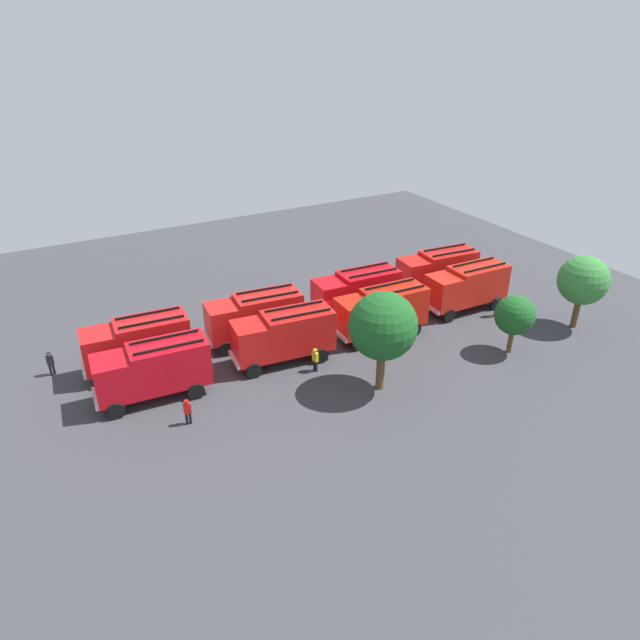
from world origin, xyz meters
TOP-DOWN VIEW (x-y plane):
  - ground_plane at (0.00, 0.00)m, footprint 63.13×63.13m
  - fire_truck_0 at (-12.97, -2.14)m, footprint 7.38×3.26m
  - fire_truck_1 at (-4.34, -1.72)m, footprint 7.33×3.09m
  - fire_truck_2 at (4.56, -1.71)m, footprint 7.40×3.33m
  - fire_truck_3 at (13.12, -1.88)m, footprint 7.35×3.16m
  - fire_truck_4 at (-12.85, 1.78)m, footprint 7.25×2.88m
  - fire_truck_5 at (-4.16, 2.11)m, footprint 7.30×3.01m
  - fire_truck_6 at (3.94, 1.94)m, footprint 7.41×3.35m
  - fire_truck_7 at (13.04, 1.97)m, footprint 7.35×3.16m
  - firefighter_0 at (-14.17, 3.98)m, footprint 0.44×0.48m
  - firefighter_1 at (12.11, 5.64)m, footprint 0.44×0.27m
  - firefighter_2 at (2.66, 4.14)m, footprint 0.32×0.46m
  - firefighter_3 at (-12.34, -4.56)m, footprint 0.38×0.48m
  - firefighter_4 at (18.58, -4.13)m, footprint 0.46×0.31m
  - tree_0 at (-18.31, 8.31)m, footprint 3.80×3.80m
  - tree_1 at (-10.93, 8.73)m, footprint 2.87×2.87m
  - tree_2 at (-0.06, 7.98)m, footprint 4.38×4.38m
  - traffic_cone_0 at (-14.52, 4.40)m, footprint 0.39×0.39m

SIDE VIEW (x-z plane):
  - ground_plane at x=0.00m, z-range 0.00..0.00m
  - traffic_cone_0 at x=-14.52m, z-range 0.00..0.55m
  - firefighter_3 at x=-12.34m, z-range 0.10..1.77m
  - firefighter_1 at x=12.11m, z-range 0.10..1.78m
  - firefighter_2 at x=2.66m, z-range 0.10..1.80m
  - firefighter_4 at x=18.58m, z-range 0.11..1.84m
  - firefighter_0 at x=-14.17m, z-range 0.11..1.88m
  - fire_truck_0 at x=-12.97m, z-range 0.21..4.09m
  - fire_truck_1 at x=-4.34m, z-range 0.21..4.09m
  - fire_truck_2 at x=4.56m, z-range 0.21..4.09m
  - fire_truck_3 at x=13.12m, z-range 0.21..4.09m
  - fire_truck_4 at x=-12.85m, z-range 0.21..4.09m
  - fire_truck_5 at x=-4.16m, z-range 0.21..4.09m
  - fire_truck_6 at x=3.94m, z-range 0.21..4.09m
  - fire_truck_7 at x=13.04m, z-range 0.21..4.09m
  - tree_1 at x=-10.93m, z-range 0.77..5.22m
  - tree_0 at x=-18.31m, z-range 1.02..6.91m
  - tree_2 at x=-0.06m, z-range 1.17..7.97m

